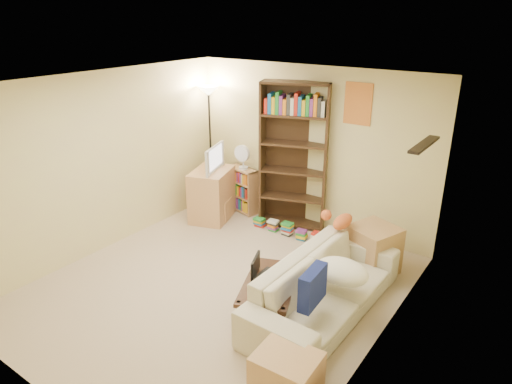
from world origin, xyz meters
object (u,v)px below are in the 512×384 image
sofa (325,287)px  tv_stand (212,194)px  tall_bookshelf (294,153)px  floor_lamp (209,112)px  laptop (268,276)px  side_table (373,249)px  mug (276,293)px  television (211,158)px  desk_fan (242,156)px  short_bookshelf (242,190)px  end_cabinet (286,376)px  tabby_cat (340,220)px  coffee_table (270,294)px

sofa → tv_stand: 2.97m
tall_bookshelf → floor_lamp: size_ratio=1.09×
laptop → side_table: bearing=-23.8°
floor_lamp → mug: bearing=-39.1°
television → desk_fan: television is taller
short_bookshelf → end_cabinet: 4.13m
short_bookshelf → side_table: short_bookshelf is taller
tabby_cat → tall_bookshelf: size_ratio=0.23×
sofa → laptop: size_ratio=6.88×
mug → short_bookshelf: short_bookshelf is taller
tv_stand → mug: bearing=-55.5°
mug → desk_fan: bearing=133.0°
tabby_cat → short_bookshelf: tabby_cat is taller
sofa → short_bookshelf: bearing=56.3°
tv_stand → short_bookshelf: (0.22, 0.53, -0.03)m
laptop → tall_bookshelf: (-0.94, 2.11, 0.75)m
coffee_table → short_bookshelf: short_bookshelf is taller
mug → television: 3.10m
sofa → side_table: sofa is taller
tabby_cat → desk_fan: bearing=158.7°
floor_lamp → side_table: size_ratio=3.29×
tall_bookshelf → mug: bearing=-81.8°
tabby_cat → mug: bearing=-89.9°
laptop → mug: size_ratio=3.14×
tall_bookshelf → floor_lamp: 1.67m
mug → tall_bookshelf: size_ratio=0.05×
tv_stand → television: television is taller
mug → desk_fan: (-2.17, 2.33, 0.52)m
desk_fan → floor_lamp: 0.93m
mug → short_bookshelf: bearing=133.0°
laptop → television: television is taller
tall_bookshelf → short_bookshelf: size_ratio=2.96×
mug → tv_stand: size_ratio=0.13×
short_bookshelf → floor_lamp: 1.41m
laptop → side_table: 1.65m
sofa → coffee_table: bearing=132.9°
laptop → tv_stand: size_ratio=0.40×
coffee_table → desk_fan: size_ratio=2.68×
coffee_table → tall_bookshelf: (-1.01, 2.17, 0.92)m
short_bookshelf → desk_fan: bearing=-31.5°
coffee_table → television: size_ratio=1.58×
short_bookshelf → end_cabinet: short_bookshelf is taller
tabby_cat → desk_fan: (-2.17, 0.84, 0.25)m
laptop → tv_stand: (-2.16, 1.58, -0.03)m
mug → tv_stand: tv_stand is taller
tabby_cat → floor_lamp: size_ratio=0.25×
sofa → side_table: bearing=-3.2°
television → end_cabinet: 4.01m
coffee_table → side_table: size_ratio=1.77×
coffee_table → end_cabinet: end_cabinet is taller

